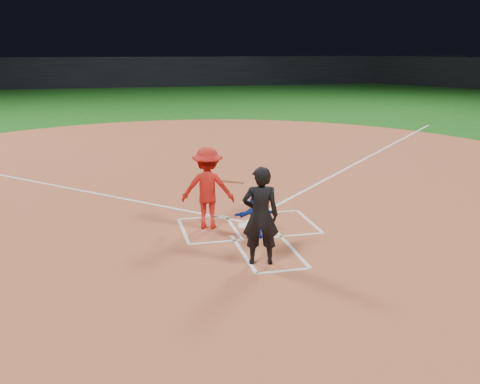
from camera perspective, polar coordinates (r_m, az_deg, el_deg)
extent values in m
plane|color=#124A13|center=(13.11, 0.86, -3.69)|extent=(120.00, 120.00, 0.00)
cylinder|color=#9C4E33|center=(18.76, -3.72, 2.13)|extent=(28.00, 28.00, 0.01)
cube|color=black|center=(60.14, -10.90, 12.46)|extent=(80.00, 1.20, 3.20)
cylinder|color=white|center=(13.10, 0.86, -3.61)|extent=(0.60, 0.60, 0.02)
imported|color=#1536B0|center=(12.15, 1.66, -2.65)|extent=(0.95, 0.32, 1.02)
imported|color=black|center=(10.60, 2.20, -2.55)|extent=(0.81, 0.61, 2.01)
cube|color=white|center=(13.76, -4.05, -2.73)|extent=(1.22, 0.08, 0.01)
cube|color=white|center=(12.06, -2.58, -5.35)|extent=(1.22, 0.08, 0.01)
cube|color=white|center=(13.02, -0.72, -3.75)|extent=(0.08, 1.83, 0.01)
cube|color=white|center=(12.82, -6.05, -4.15)|extent=(0.08, 1.83, 0.01)
cube|color=white|center=(14.20, 3.78, -2.16)|extent=(1.22, 0.08, 0.01)
cube|color=white|center=(12.56, 6.26, -4.58)|extent=(1.22, 0.08, 0.01)
cube|color=white|center=(13.20, 2.42, -3.50)|extent=(0.08, 1.83, 0.01)
cube|color=white|center=(13.57, 7.39, -3.09)|extent=(0.08, 1.83, 0.01)
cube|color=white|center=(11.43, 0.32, -6.52)|extent=(0.08, 2.20, 0.01)
cube|color=white|center=(11.73, 5.57, -6.02)|extent=(0.08, 2.20, 0.01)
cube|color=white|center=(10.60, 4.69, -8.38)|extent=(1.10, 0.08, 0.01)
cube|color=white|center=(22.29, 13.87, 3.84)|extent=(14.21, 14.21, 0.01)
imported|color=red|center=(12.76, -3.46, 0.42)|extent=(1.42, 1.04, 1.97)
cylinder|color=#A3673B|center=(12.70, -0.69, 1.09)|extent=(0.65, 0.62, 0.28)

